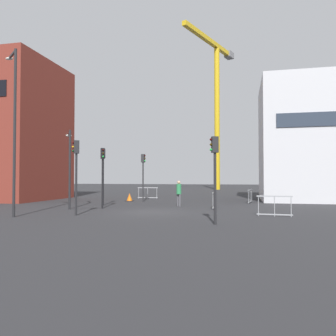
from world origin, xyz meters
The scene contains 17 objects.
ground centered at (0.00, 0.00, 0.00)m, with size 160.00×160.00×0.00m, color #28282B.
brick_building centered at (-15.92, 7.96, 6.28)m, with size 8.87×8.69×12.57m.
office_block centered at (13.09, 12.69, 5.25)m, with size 12.30×8.57×10.50m.
construction_crane centered at (1.00, 37.40, 16.12)m, with size 7.00×15.63×24.77m.
streetlamp_tall centered at (-6.29, -3.88, 5.02)m, with size 1.37×1.10×8.73m.
streetlamp_short centered at (-5.70, 0.83, 3.20)m, with size 1.32×1.88×5.08m.
traffic_light_near centered at (-3.40, -2.62, 2.70)m, with size 0.38×0.36×4.02m.
traffic_light_island centered at (-2.86, 7.99, 2.68)m, with size 0.39×0.28×3.99m.
traffic_light_crosswalk centered at (-3.67, 1.49, 2.66)m, with size 0.35×0.39×3.97m.
traffic_light_far centered at (-4.62, 3.77, 2.77)m, with size 0.27×0.38×4.13m.
traffic_light_verge centered at (4.15, -4.50, 2.57)m, with size 0.39×0.32×3.81m.
pedestrian_walking centered at (0.92, 4.20, 1.05)m, with size 0.34×0.34×1.80m.
safety_barrier_left_run centered at (5.88, 8.41, 0.56)m, with size 0.39×2.39×1.08m.
safety_barrier_right_run centered at (-3.57, 11.89, 0.56)m, with size 1.95×0.27×1.08m.
safety_barrier_mid_span centered at (3.48, 3.25, 0.56)m, with size 0.08×2.19×1.08m.
safety_barrier_rear centered at (6.94, -0.80, 0.56)m, with size 1.81×0.20×1.08m.
traffic_cone_striped centered at (-4.22, 8.47, 0.31)m, with size 0.66×0.66×0.67m.
Camera 1 is at (5.35, -19.21, 2.04)m, focal length 36.11 mm.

